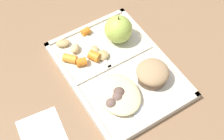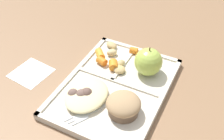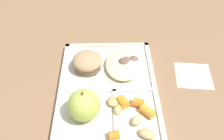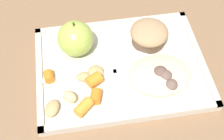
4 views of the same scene
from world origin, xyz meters
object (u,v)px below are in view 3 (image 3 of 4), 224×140
(lunch_tray, at_px, (107,89))
(bran_muffin, at_px, (87,62))
(plastic_fork, at_px, (112,58))
(green_apple, at_px, (83,105))

(lunch_tray, xyz_separation_m, bran_muffin, (0.07, 0.06, 0.03))
(plastic_fork, bearing_deg, green_apple, 160.58)
(lunch_tray, bearing_deg, plastic_fork, -7.24)
(green_apple, height_order, bran_muffin, green_apple)
(green_apple, distance_m, bran_muffin, 0.16)
(green_apple, relative_size, plastic_fork, 0.62)
(lunch_tray, bearing_deg, green_apple, 147.20)
(lunch_tray, distance_m, green_apple, 0.11)
(lunch_tray, distance_m, plastic_fork, 0.12)
(bran_muffin, height_order, plastic_fork, bran_muffin)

